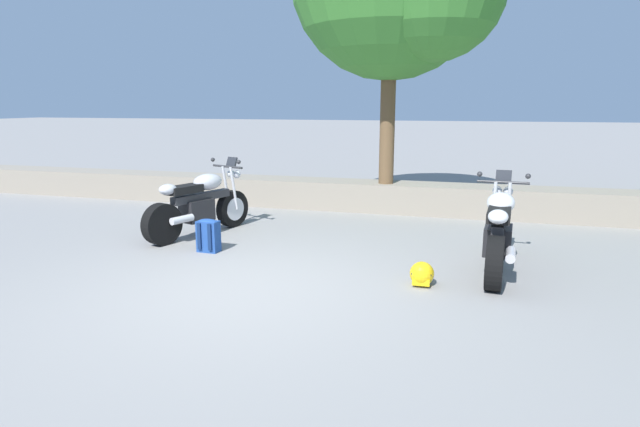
{
  "coord_description": "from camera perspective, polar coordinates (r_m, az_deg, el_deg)",
  "views": [
    {
      "loc": [
        2.32,
        -5.19,
        2.05
      ],
      "look_at": [
        0.52,
        1.2,
        0.65
      ],
      "focal_mm": 29.4,
      "sensor_mm": 36.0,
      "label": 1
    }
  ],
  "objects": [
    {
      "name": "ground_plane",
      "position": [
        6.05,
        -7.91,
        -8.03
      ],
      "size": [
        120.0,
        120.0,
        0.0
      ],
      "primitive_type": "plane",
      "color": "gray"
    },
    {
      "name": "stone_wall",
      "position": [
        10.41,
        2.65,
        2.07
      ],
      "size": [
        36.0,
        0.8,
        0.55
      ],
      "primitive_type": "cube",
      "color": "gray",
      "rests_on": "ground"
    },
    {
      "name": "motorcycle_silver_near_left",
      "position": [
        8.46,
        -12.88,
        0.93
      ],
      "size": [
        0.97,
        1.99,
        1.18
      ],
      "color": "black",
      "rests_on": "ground"
    },
    {
      "name": "motorcycle_white_centre",
      "position": [
        6.83,
        18.86,
        -2.0
      ],
      "size": [
        0.67,
        2.07,
        1.18
      ],
      "color": "black",
      "rests_on": "ground"
    },
    {
      "name": "rider_backpack",
      "position": [
        7.52,
        -12.03,
        -2.27
      ],
      "size": [
        0.31,
        0.27,
        0.47
      ],
      "color": "navy",
      "rests_on": "ground"
    },
    {
      "name": "rider_helmet",
      "position": [
        6.14,
        11.02,
        -6.49
      ],
      "size": [
        0.28,
        0.28,
        0.28
      ],
      "color": "yellow",
      "rests_on": "ground"
    }
  ]
}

